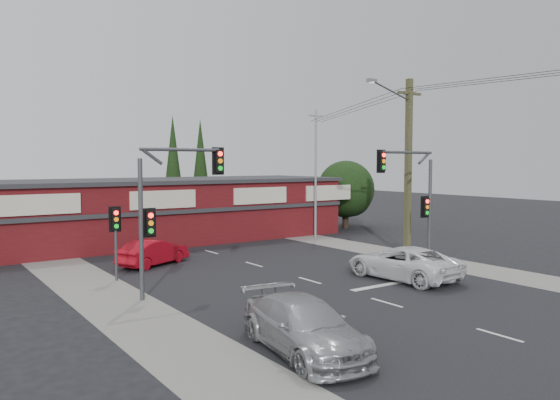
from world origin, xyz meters
TOP-DOWN VIEW (x-y plane):
  - ground at (0.00, 0.00)m, footprint 120.00×120.00m
  - road_strip at (0.00, 5.00)m, footprint 14.00×70.00m
  - verge_left at (-8.50, 5.00)m, footprint 3.00×70.00m
  - verge_right at (8.50, 5.00)m, footprint 3.00×70.00m
  - stop_line at (3.50, -1.50)m, footprint 6.50×0.35m
  - white_suv at (3.72, -1.07)m, footprint 2.79×5.58m
  - silver_suv at (-5.86, -6.19)m, footprint 2.84×5.42m
  - red_sedan at (-4.39, 8.66)m, footprint 4.37×3.15m
  - lane_dashes at (0.00, 1.06)m, footprint 0.12×39.73m
  - shop_building at (-0.99, 16.99)m, footprint 27.30×8.40m
  - tree_cluster at (14.69, 15.44)m, footprint 5.90×5.10m
  - conifer_near at (3.50, 24.00)m, footprint 1.80×1.80m
  - conifer_far at (7.00, 26.00)m, footprint 1.80×1.80m
  - traffic_mast_left at (-6.43, 2.00)m, footprint 3.77×0.27m
  - traffic_mast_right at (6.86, 1.00)m, footprint 3.96×0.27m
  - pedestal_signal at (-7.20, 6.01)m, footprint 0.55×0.27m
  - utility_pole at (8.36, 2.99)m, footprint 4.38×0.59m
  - steel_pole at (9.00, 12.00)m, footprint 1.20×0.16m
  - power_lines at (8.47, -2.47)m, footprint 2.01×29.00m

SIDE VIEW (x-z plane):
  - ground at x=0.00m, z-range 0.00..0.00m
  - road_strip at x=0.00m, z-range 0.00..0.01m
  - verge_left at x=-8.50m, z-range 0.00..0.02m
  - verge_right at x=8.50m, z-range 0.00..0.02m
  - stop_line at x=3.50m, z-range 0.01..0.02m
  - lane_dashes at x=0.00m, z-range 0.01..0.02m
  - red_sedan at x=-4.39m, z-range 0.00..1.37m
  - silver_suv at x=-5.86m, z-range 0.00..1.50m
  - white_suv at x=3.72m, z-range 0.00..1.52m
  - shop_building at x=-0.99m, z-range 0.02..4.25m
  - pedestal_signal at x=-7.20m, z-range 0.72..4.09m
  - tree_cluster at x=14.69m, z-range 0.15..5.65m
  - traffic_mast_left at x=-6.43m, z-range 0.94..6.92m
  - traffic_mast_right at x=6.86m, z-range 0.96..6.93m
  - steel_pole at x=9.00m, z-range 0.20..9.20m
  - utility_pole at x=8.36m, z-range 0.40..10.40m
  - conifer_near at x=3.50m, z-range 0.85..10.10m
  - conifer_far at x=7.00m, z-range 0.85..10.10m
  - power_lines at x=8.47m, z-range 8.43..9.65m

